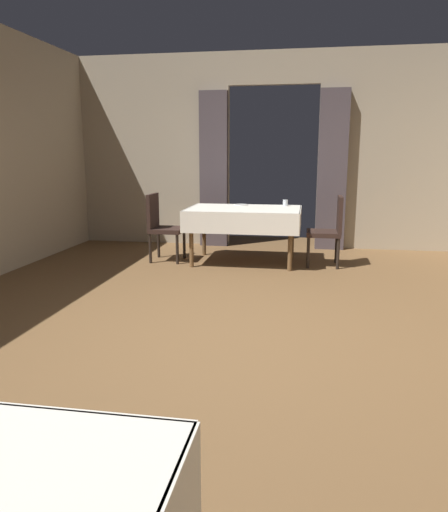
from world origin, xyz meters
TOP-DOWN VIEW (x-y plane):
  - ground at (0.00, 0.00)m, footprint 10.08×10.08m
  - wall_back at (0.00, 4.18)m, footprint 6.40×0.27m
  - dining_table_mid at (-0.28, 2.87)m, footprint 1.52×1.04m
  - chair_mid_left at (-1.42, 2.80)m, footprint 0.44×0.44m
  - chair_mid_right at (0.87, 2.86)m, footprint 0.44×0.44m
  - plate_mid_a at (-0.37, 3.23)m, footprint 0.20×0.20m
  - glass_mid_b at (0.26, 3.22)m, footprint 0.07×0.07m

SIDE VIEW (x-z plane):
  - ground at x=0.00m, z-range 0.00..0.00m
  - chair_mid_left at x=-1.42m, z-range 0.05..0.98m
  - chair_mid_right at x=0.87m, z-range 0.05..0.98m
  - dining_table_mid at x=-0.28m, z-range 0.29..1.04m
  - plate_mid_a at x=-0.37m, z-range 0.75..0.76m
  - glass_mid_b at x=0.26m, z-range 0.75..0.84m
  - wall_back at x=0.00m, z-range 0.01..3.01m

